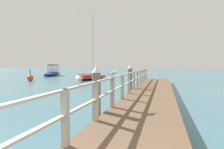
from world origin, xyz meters
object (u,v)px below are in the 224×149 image
dock_piling_near (96,95)px  channel_buoy (30,78)px  seagull_background (113,73)px  boat_1 (52,72)px  dock_piling_far (130,80)px  boat_3 (91,77)px  seagull_foreground (79,79)px

dock_piling_near → channel_buoy: bearing=137.2°
seagull_background → boat_1: boat_1 is taller
dock_piling_far → seagull_background: (0.38, -5.42, 0.69)m
boat_3 → channel_buoy: 7.17m
dock_piling_near → seagull_background: (0.38, 0.62, 0.69)m
dock_piling_near → boat_1: bearing=127.5°
dock_piling_near → boat_3: 17.35m
boat_1 → boat_3: size_ratio=0.76×
channel_buoy → boat_3: bearing=35.3°
boat_1 → channel_buoy: (3.24, -9.02, -0.28)m
seagull_foreground → boat_3: size_ratio=0.05×
boat_1 → seagull_background: bearing=-62.3°
channel_buoy → dock_piling_far: bearing=-24.3°
dock_piling_far → seagull_foreground: 8.09m
seagull_foreground → boat_3: (-7.24, 17.93, -1.26)m
boat_1 → boat_3: (9.10, -4.87, -0.27)m
dock_piling_near → boat_1: size_ratio=0.30×
boat_3 → dock_piling_far: bearing=-43.2°
seagull_background → boat_3: bearing=141.5°
boat_1 → channel_buoy: size_ratio=4.51×
boat_1 → seagull_foreground: bearing=-65.7°
dock_piling_far → channel_buoy: size_ratio=1.34×
seagull_foreground → seagull_background: (0.01, 2.63, 0.00)m
dock_piling_far → boat_1: boat_1 is taller
seagull_foreground → seagull_background: bearing=57.9°
seagull_background → channel_buoy: seagull_background is taller
dock_piling_far → seagull_background: size_ratio=4.19×
dock_piling_far → boat_1: size_ratio=0.30×
dock_piling_far → boat_1: bearing=137.3°
dock_piling_far → channel_buoy: bearing=155.7°
dock_piling_far → boat_3: size_ratio=0.23×
seagull_foreground → seagull_background: same height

